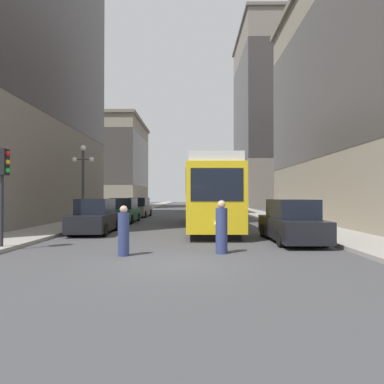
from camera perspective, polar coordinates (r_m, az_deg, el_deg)
ground_plane at (r=9.68m, az=-2.88°, el=-12.42°), size 200.00×200.00×0.00m
sidewalk_left at (r=50.14m, az=-8.86°, el=-2.87°), size 2.95×120.00×0.15m
sidewalk_right at (r=49.98m, az=8.34°, el=-2.88°), size 2.95×120.00×0.15m
streetcar at (r=20.50m, az=2.78°, el=-0.34°), size 2.81×13.99×3.89m
transit_bus at (r=40.30m, az=6.10°, el=-0.74°), size 2.82×12.19×3.45m
parked_car_left_near at (r=18.03m, az=-16.58°, el=-4.25°), size 2.00×4.53×1.82m
parked_car_left_mid at (r=24.82m, az=-11.85°, el=-3.29°), size 1.91×4.54×1.82m
parked_car_right_far at (r=14.65m, az=16.94°, el=-5.07°), size 1.90×4.91×1.82m
parked_car_left_far at (r=31.33m, az=-9.28°, el=-2.76°), size 2.02×4.64×1.82m
pedestrian_crossing_near at (r=11.25m, az=5.19°, el=-6.41°), size 0.41×0.41×1.82m
pedestrian_crossing_far at (r=11.00m, az=-11.89°, el=-6.93°), size 0.37×0.37×1.65m
traffic_light_near_left at (r=13.61m, az=-30.25°, el=3.13°), size 0.47×0.36×3.52m
lamp_post_left_near at (r=22.08m, az=-18.54°, el=3.36°), size 1.41×0.36×5.09m
building_left_midblock at (r=60.97m, az=-14.06°, el=4.92°), size 11.84×17.42×15.47m
building_right_midblock at (r=62.65m, az=13.14°, el=12.74°), size 10.83×19.11×32.04m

